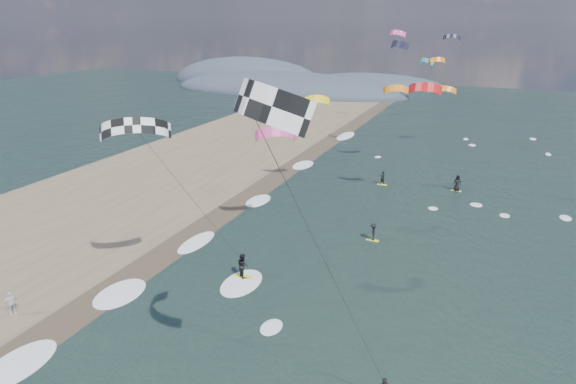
% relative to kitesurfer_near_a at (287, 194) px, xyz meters
% --- Properties ---
extents(sand_strip, '(26.00, 240.00, 0.00)m').
position_rel_kitesurfer_near_a_xyz_m(sand_strip, '(-28.88, 11.57, -12.30)').
color(sand_strip, brown).
rests_on(sand_strip, ground).
extents(wet_sand_strip, '(3.00, 240.00, 0.00)m').
position_rel_kitesurfer_near_a_xyz_m(wet_sand_strip, '(-16.88, 11.57, -12.30)').
color(wet_sand_strip, '#382D23').
rests_on(wet_sand_strip, ground).
extents(coastal_hills, '(80.00, 41.00, 15.00)m').
position_rel_kitesurfer_near_a_xyz_m(coastal_hills, '(-49.72, 109.43, -12.30)').
color(coastal_hills, '#3D4756').
rests_on(coastal_hills, ground).
extents(kitesurfer_near_a, '(7.57, 9.15, 16.68)m').
position_rel_kitesurfer_near_a_xyz_m(kitesurfer_near_a, '(0.00, 0.00, 0.00)').
color(kitesurfer_near_a, yellow).
rests_on(kitesurfer_near_a, ground).
extents(kitesurfer_near_b, '(7.26, 9.20, 13.33)m').
position_rel_kitesurfer_near_a_xyz_m(kitesurfer_near_b, '(-11.66, 8.66, -3.56)').
color(kitesurfer_near_b, yellow).
rests_on(kitesurfer_near_b, ground).
extents(far_kitesurfers, '(9.15, 17.07, 1.84)m').
position_rel_kitesurfer_near_a_xyz_m(far_kitesurfers, '(-0.16, 32.36, -11.45)').
color(far_kitesurfers, yellow).
rests_on(far_kitesurfers, ground).
extents(bg_kite_field, '(14.10, 76.37, 8.49)m').
position_rel_kitesurfer_near_a_xyz_m(bg_kite_field, '(-5.99, 57.59, -0.60)').
color(bg_kite_field, black).
rests_on(bg_kite_field, ground).
extents(shoreline_surf, '(2.40, 79.40, 0.11)m').
position_rel_kitesurfer_near_a_xyz_m(shoreline_surf, '(-15.68, 16.32, -12.30)').
color(shoreline_surf, white).
rests_on(shoreline_surf, ground).
extents(beach_walker, '(0.74, 1.04, 1.63)m').
position_rel_kitesurfer_near_a_xyz_m(beach_walker, '(-20.62, 2.85, -11.49)').
color(beach_walker, silver).
rests_on(beach_walker, ground).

